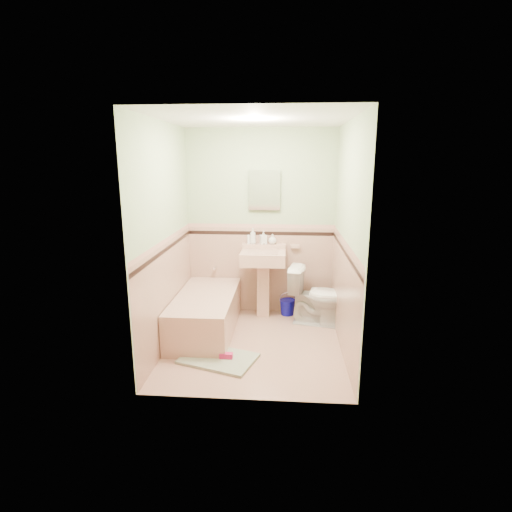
# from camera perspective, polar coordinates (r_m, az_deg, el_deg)

# --- Properties ---
(floor) EXTENTS (2.20, 2.20, 0.00)m
(floor) POSITION_cam_1_polar(r_m,az_deg,el_deg) (4.77, -0.23, -12.49)
(floor) COLOR tan
(floor) RESTS_ON ground
(ceiling) EXTENTS (2.20, 2.20, 0.00)m
(ceiling) POSITION_cam_1_polar(r_m,az_deg,el_deg) (4.31, -0.26, 18.98)
(ceiling) COLOR white
(ceiling) RESTS_ON ground
(wall_back) EXTENTS (2.50, 0.00, 2.50)m
(wall_back) POSITION_cam_1_polar(r_m,az_deg,el_deg) (5.45, 0.67, 4.64)
(wall_back) COLOR beige
(wall_back) RESTS_ON ground
(wall_front) EXTENTS (2.50, 0.00, 2.50)m
(wall_front) POSITION_cam_1_polar(r_m,az_deg,el_deg) (3.30, -1.76, -1.22)
(wall_front) COLOR beige
(wall_front) RESTS_ON ground
(wall_left) EXTENTS (0.00, 2.50, 2.50)m
(wall_left) POSITION_cam_1_polar(r_m,az_deg,el_deg) (4.55, -12.90, 2.55)
(wall_left) COLOR beige
(wall_left) RESTS_ON ground
(wall_right) EXTENTS (0.00, 2.50, 2.50)m
(wall_right) POSITION_cam_1_polar(r_m,az_deg,el_deg) (4.40, 12.85, 2.18)
(wall_right) COLOR beige
(wall_right) RESTS_ON ground
(wainscot_back) EXTENTS (2.00, 0.00, 2.00)m
(wainscot_back) POSITION_cam_1_polar(r_m,az_deg,el_deg) (5.57, 0.65, -2.00)
(wainscot_back) COLOR tan
(wainscot_back) RESTS_ON ground
(wainscot_front) EXTENTS (2.00, 0.00, 2.00)m
(wainscot_front) POSITION_cam_1_polar(r_m,az_deg,el_deg) (3.53, -1.66, -11.43)
(wainscot_front) COLOR tan
(wainscot_front) RESTS_ON ground
(wainscot_left) EXTENTS (0.00, 2.20, 2.20)m
(wainscot_left) POSITION_cam_1_polar(r_m,az_deg,el_deg) (4.71, -12.35, -5.23)
(wainscot_left) COLOR tan
(wainscot_left) RESTS_ON ground
(wainscot_right) EXTENTS (0.00, 2.20, 2.20)m
(wainscot_right) POSITION_cam_1_polar(r_m,az_deg,el_deg) (4.57, 12.28, -5.83)
(wainscot_right) COLOR tan
(wainscot_right) RESTS_ON ground
(accent_back) EXTENTS (2.00, 0.00, 2.00)m
(accent_back) POSITION_cam_1_polar(r_m,az_deg,el_deg) (5.45, 0.66, 3.26)
(accent_back) COLOR black
(accent_back) RESTS_ON ground
(accent_front) EXTENTS (2.00, 0.00, 2.00)m
(accent_front) POSITION_cam_1_polar(r_m,az_deg,el_deg) (3.35, -1.71, -3.30)
(accent_front) COLOR black
(accent_front) RESTS_ON ground
(accent_left) EXTENTS (0.00, 2.20, 2.20)m
(accent_left) POSITION_cam_1_polar(r_m,az_deg,el_deg) (4.58, -12.60, 0.95)
(accent_left) COLOR black
(accent_left) RESTS_ON ground
(accent_right) EXTENTS (0.00, 2.20, 2.20)m
(accent_right) POSITION_cam_1_polar(r_m,az_deg,el_deg) (4.43, 12.53, 0.54)
(accent_right) COLOR black
(accent_right) RESTS_ON ground
(cap_back) EXTENTS (2.00, 0.00, 2.00)m
(cap_back) POSITION_cam_1_polar(r_m,az_deg,el_deg) (5.43, 0.66, 4.30)
(cap_back) COLOR tan
(cap_back) RESTS_ON ground
(cap_front) EXTENTS (2.00, 0.00, 2.00)m
(cap_front) POSITION_cam_1_polar(r_m,az_deg,el_deg) (3.32, -1.72, -1.65)
(cap_front) COLOR tan
(cap_front) RESTS_ON ground
(cap_left) EXTENTS (0.00, 2.20, 2.20)m
(cap_left) POSITION_cam_1_polar(r_m,az_deg,el_deg) (4.56, -12.66, 2.18)
(cap_left) COLOR tan
(cap_left) RESTS_ON ground
(cap_right) EXTENTS (0.00, 2.20, 2.20)m
(cap_right) POSITION_cam_1_polar(r_m,az_deg,el_deg) (4.41, 12.60, 1.80)
(cap_right) COLOR tan
(cap_right) RESTS_ON ground
(bathtub) EXTENTS (0.70, 1.50, 0.45)m
(bathtub) POSITION_cam_1_polar(r_m,az_deg,el_deg) (5.06, -7.14, -8.23)
(bathtub) COLOR tan
(bathtub) RESTS_ON floor
(tub_faucet) EXTENTS (0.04, 0.12, 0.04)m
(tub_faucet) POSITION_cam_1_polar(r_m,az_deg,el_deg) (5.60, -5.83, -1.67)
(tub_faucet) COLOR silver
(tub_faucet) RESTS_ON wall_back
(sink) EXTENTS (0.58, 0.48, 0.92)m
(sink) POSITION_cam_1_polar(r_m,az_deg,el_deg) (5.39, 1.02, -4.09)
(sink) COLOR tan
(sink) RESTS_ON floor
(sink_faucet) EXTENTS (0.02, 0.02, 0.10)m
(sink_faucet) POSITION_cam_1_polar(r_m,az_deg,el_deg) (5.40, 1.12, 1.32)
(sink_faucet) COLOR silver
(sink_faucet) RESTS_ON sink
(medicine_cabinet) EXTENTS (0.36, 0.04, 0.45)m
(medicine_cabinet) POSITION_cam_1_polar(r_m,az_deg,el_deg) (5.36, 1.20, 9.34)
(medicine_cabinet) COLOR white
(medicine_cabinet) RESTS_ON wall_back
(soap_dish) EXTENTS (0.12, 0.07, 0.04)m
(soap_dish) POSITION_cam_1_polar(r_m,az_deg,el_deg) (5.45, 5.57, 1.38)
(soap_dish) COLOR tan
(soap_dish) RESTS_ON wall_back
(soap_bottle_left) EXTENTS (0.10, 0.10, 0.21)m
(soap_bottle_left) POSITION_cam_1_polar(r_m,az_deg,el_deg) (5.42, -0.45, 2.85)
(soap_bottle_left) COLOR #B2B2B2
(soap_bottle_left) RESTS_ON sink
(soap_bottle_mid) EXTENTS (0.10, 0.11, 0.18)m
(soap_bottle_mid) POSITION_cam_1_polar(r_m,az_deg,el_deg) (5.42, 1.06, 2.67)
(soap_bottle_mid) COLOR #B2B2B2
(soap_bottle_mid) RESTS_ON sink
(soap_bottle_right) EXTENTS (0.11, 0.11, 0.14)m
(soap_bottle_right) POSITION_cam_1_polar(r_m,az_deg,el_deg) (5.42, 2.35, 2.42)
(soap_bottle_right) COLOR #B2B2B2
(soap_bottle_right) RESTS_ON sink
(tube) EXTENTS (0.04, 0.04, 0.12)m
(tube) POSITION_cam_1_polar(r_m,az_deg,el_deg) (5.44, -1.06, 2.39)
(tube) COLOR white
(tube) RESTS_ON sink
(toilet) EXTENTS (0.81, 0.56, 0.75)m
(toilet) POSITION_cam_1_polar(r_m,az_deg,el_deg) (5.27, 8.79, -5.62)
(toilet) COLOR white
(toilet) RESTS_ON floor
(bucket) EXTENTS (0.24, 0.24, 0.21)m
(bucket) POSITION_cam_1_polar(r_m,az_deg,el_deg) (5.60, 4.49, -7.26)
(bucket) COLOR #0A0A8F
(bucket) RESTS_ON floor
(bath_mat) EXTENTS (0.89, 0.73, 0.03)m
(bath_mat) POSITION_cam_1_polar(r_m,az_deg,el_deg) (4.45, -5.37, -14.32)
(bath_mat) COLOR gray
(bath_mat) RESTS_ON floor
(shoe) EXTENTS (0.14, 0.07, 0.06)m
(shoe) POSITION_cam_1_polar(r_m,az_deg,el_deg) (4.41, -4.26, -13.94)
(shoe) COLOR #BF1E59
(shoe) RESTS_ON bath_mat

